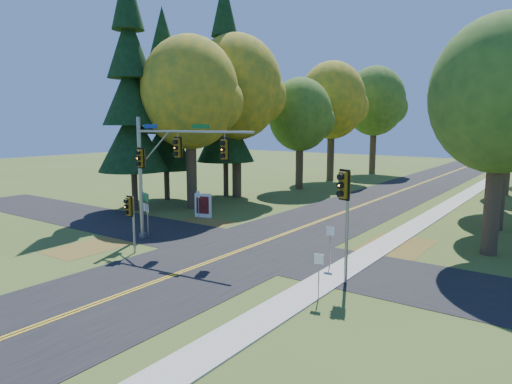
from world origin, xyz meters
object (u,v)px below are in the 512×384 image
Objects in this scene: traffic_mast at (165,163)px; route_sign_cluster at (145,205)px; east_signal_pole at (345,198)px; info_kiosk at (203,206)px.

traffic_mast is 2.87× the size of route_sign_cluster.
east_signal_pole is 14.02m from route_sign_cluster.
east_signal_pole is 2.82× the size of info_kiosk.
info_kiosk is (-3.22, 6.76, -3.90)m from traffic_mast.
traffic_mast is at bearing -165.94° from east_signal_pole.
route_sign_cluster reaches higher than info_kiosk.
traffic_mast reaches higher than route_sign_cluster.
info_kiosk is at bearing 121.29° from route_sign_cluster.
traffic_mast is 1.59× the size of east_signal_pole.
east_signal_pole is at bearing -8.80° from traffic_mast.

